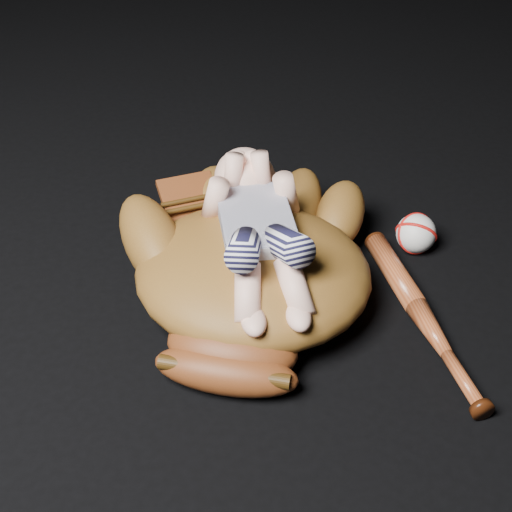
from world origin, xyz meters
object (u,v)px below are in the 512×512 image
baseball_glove (253,264)px  baseball_bat (423,316)px  baseball (416,233)px  newborn_baby (259,230)px

baseball_glove → baseball_bat: (0.25, -0.10, -0.06)m
baseball → baseball_glove: bearing=-163.8°
newborn_baby → baseball: bearing=16.8°
baseball_glove → newborn_baby: 0.06m
baseball_bat → baseball: (0.05, 0.18, 0.02)m
newborn_baby → baseball_glove: bearing=-140.9°
baseball_bat → baseball: 0.19m
baseball_glove → baseball: 0.32m
newborn_baby → baseball: 0.32m
newborn_baby → baseball_bat: (0.23, -0.10, -0.12)m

